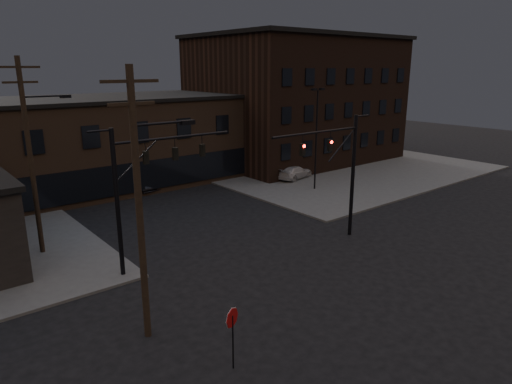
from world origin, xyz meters
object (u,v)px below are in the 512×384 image
parked_car_lot_a (306,162)px  traffic_signal_far (139,183)px  stop_sign (232,324)px  car_crossing (136,181)px  traffic_signal_near (342,165)px  parked_car_lot_b (295,172)px

parked_car_lot_a → traffic_signal_far: bearing=136.6°
stop_sign → car_crossing: (8.38, 26.44, -0.99)m
traffic_signal_far → car_crossing: 18.40m
traffic_signal_near → traffic_signal_far: size_ratio=1.00×
stop_sign → parked_car_lot_a: (26.41, 22.48, -0.90)m
traffic_signal_near → parked_car_lot_a: 21.03m
stop_sign → traffic_signal_near: bearing=25.9°
traffic_signal_near → stop_sign: size_ratio=3.23×
traffic_signal_far → parked_car_lot_b: bearing=25.5°
stop_sign → traffic_signal_far: bearing=82.7°
traffic_signal_near → car_crossing: traffic_signal_near is taller
parked_car_lot_b → car_crossing: 15.36m
traffic_signal_far → traffic_signal_near: bearing=-16.2°
traffic_signal_far → parked_car_lot_b: 23.69m
traffic_signal_far → stop_sign: size_ratio=3.23×
parked_car_lot_b → traffic_signal_far: bearing=103.0°
parked_car_lot_a → car_crossing: 18.46m
stop_sign → parked_car_lot_b: (22.33, 20.01, -1.05)m
car_crossing → stop_sign: bearing=-115.5°
traffic_signal_near → stop_sign: traffic_signal_near is taller
parked_car_lot_a → car_crossing: bearing=97.7°
traffic_signal_near → car_crossing: size_ratio=1.53×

